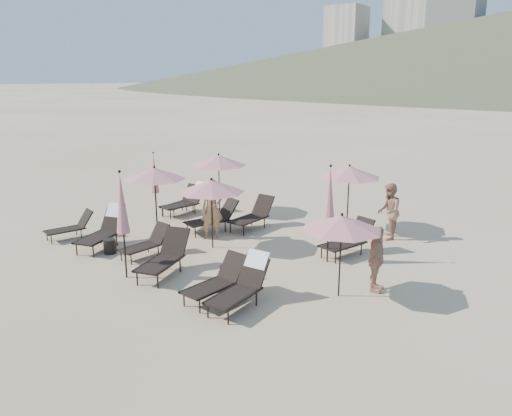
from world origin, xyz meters
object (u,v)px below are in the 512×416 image
Objects in this scene: lounger_0 at (71,226)px; lounger_2 at (146,243)px; lounger_7 at (183,201)px; umbrella_open_1 at (211,186)px; umbrella_open_3 at (219,160)px; umbrella_open_0 at (155,174)px; beachgoer_c at (376,259)px; lounger_8 at (214,217)px; lounger_9 at (253,215)px; umbrella_open_2 at (342,223)px; lounger_3 at (165,256)px; umbrella_closed_2 at (154,174)px; lounger_6 at (187,199)px; side_table_0 at (110,246)px; beachgoer_a at (212,208)px; lounger_1 at (104,228)px; lounger_5 at (242,283)px; umbrella_closed_1 at (330,195)px; beachgoer_b at (389,211)px; lounger_10 at (348,239)px; umbrella_open_4 at (349,172)px; umbrella_closed_0 at (122,204)px; side_table_1 at (227,275)px; lounger_4 at (217,281)px.

lounger_2 is (3.17, 0.38, 0.00)m from lounger_0.
lounger_7 is at bearing 126.45° from lounger_2.
umbrella_open_3 is at bearing 129.01° from umbrella_open_1.
beachgoer_c is (7.79, -0.04, -1.14)m from umbrella_open_0.
lounger_8 is 1.06× the size of lounger_9.
umbrella_open_2 reaches higher than lounger_7.
lounger_3 is 0.78× the size of umbrella_closed_2.
lounger_6 is 4.73m from side_table_0.
lounger_0 is at bearing 166.01° from beachgoer_a.
lounger_9 reaches higher than lounger_8.
lounger_1 is 0.91× the size of umbrella_open_0.
umbrella_open_0 is at bearing 80.39° from beachgoer_c.
beachgoer_a is at bearing 135.93° from lounger_5.
lounger_5 is 4.29× the size of side_table_0.
beachgoer_c is at bearing -28.30° from umbrella_closed_1.
umbrella_closed_2 is 1.40× the size of beachgoer_b.
beachgoer_b is 1.11× the size of beachgoer_c.
beachgoer_a is at bearing 64.85° from side_table_0.
lounger_5 is 4.43m from lounger_10.
lounger_1 is 0.90× the size of umbrella_open_4.
umbrella_open_4 reaches higher than side_table_0.
beachgoer_a is (1.36, 2.90, 0.75)m from side_table_0.
beachgoer_b is (4.42, 3.34, -0.07)m from beachgoer_a.
lounger_5 is at bearing -22.68° from lounger_8.
lounger_1 is at bearing -119.79° from lounger_9.
lounger_2 is 3.60× the size of side_table_0.
umbrella_open_3 is (-1.54, 4.81, 1.59)m from lounger_2.
lounger_1 is at bearing 154.98° from umbrella_closed_0.
lounger_5 reaches higher than side_table_1.
lounger_0 is at bearing -170.10° from lounger_2.
umbrella_closed_2 is (-5.93, 3.37, 1.30)m from lounger_4.
lounger_8 is (-1.55, 3.55, -0.01)m from lounger_3.
umbrella_closed_0 reaches higher than umbrella_open_3.
umbrella_open_2 reaches higher than lounger_9.
lounger_6 is at bearing 94.69° from lounger_0.
side_table_0 is (1.57, -4.43, -0.25)m from lounger_7.
lounger_8 is 2.80m from umbrella_open_3.
lounger_10 is at bearing -11.04° from umbrella_open_3.
umbrella_open_3 is 6.18m from umbrella_closed_1.
lounger_4 is at bearing -102.43° from umbrella_closed_1.
umbrella_open_3 reaches higher than beachgoer_a.
umbrella_open_3 reaches higher than lounger_4.
umbrella_open_2 is (4.20, 1.59, 1.28)m from lounger_3.
umbrella_open_2 reaches higher than side_table_0.
umbrella_open_0 is 1.03× the size of umbrella_open_1.
lounger_0 is at bearing 168.49° from lounger_1.
umbrella_closed_1 reaches higher than beachgoer_c.
lounger_6 is 0.87× the size of umbrella_open_1.
umbrella_open_0 is 0.99× the size of umbrella_open_4.
umbrella_open_2 is at bearing 22.94° from lounger_0.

